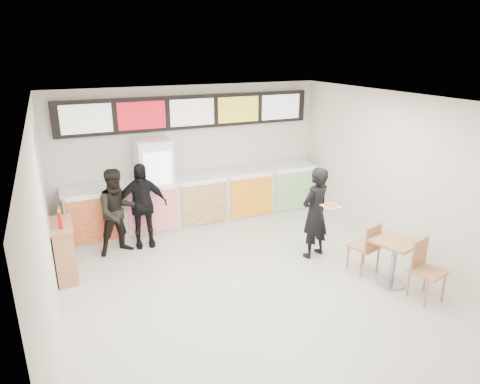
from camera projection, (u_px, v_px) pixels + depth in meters
floor at (263, 293)px, 6.86m from camera, size 7.00×7.00×0.00m
ceiling at (266, 104)px, 5.89m from camera, size 7.00×7.00×0.00m
wall_back at (192, 155)px, 9.40m from camera, size 6.00×0.00×6.00m
wall_left at (46, 241)px, 5.22m from camera, size 0.00×7.00×7.00m
wall_right at (416, 182)px, 7.53m from camera, size 0.00×7.00×7.00m
service_counter at (199, 200)px, 9.35m from camera, size 5.56×0.77×1.14m
menu_board at (191, 112)px, 9.02m from camera, size 5.50×0.14×0.70m
drinks_fridge at (155, 187)px, 8.86m from camera, size 0.70×0.67×2.00m
mirror_panel at (42, 171)px, 7.26m from camera, size 0.01×2.00×1.50m
customer_main at (315, 213)px, 7.84m from camera, size 0.72×0.58×1.73m
customer_left at (118, 212)px, 7.99m from camera, size 0.90×0.76×1.66m
customer_mid at (142, 205)px, 8.27m from camera, size 1.03×0.52×1.69m
pizza_slice at (331, 206)px, 7.36m from camera, size 0.36×0.36×0.02m
cafe_table at (394, 254)px, 6.96m from camera, size 0.85×1.66×0.94m
condiment_ledge at (65, 250)px, 7.21m from camera, size 0.35×0.88×1.17m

